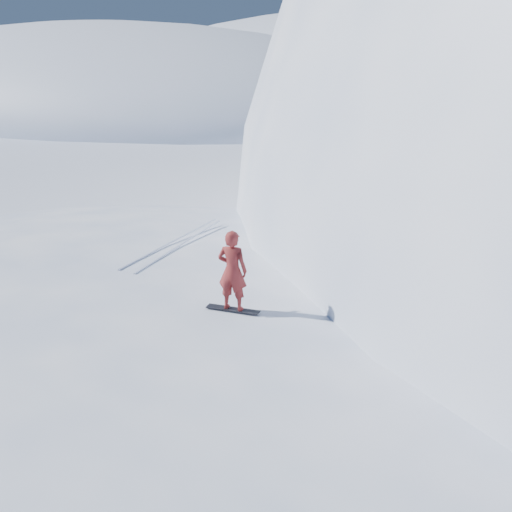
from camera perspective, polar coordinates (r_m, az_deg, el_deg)
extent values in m
plane|color=white|center=(15.95, -16.92, -12.71)|extent=(400.00, 400.00, 0.00)
ellipsoid|color=white|center=(17.06, -6.88, -9.72)|extent=(36.00, 28.00, 4.80)
ellipsoid|color=white|center=(106.16, -16.11, 14.01)|extent=(120.00, 70.00, 28.00)
ellipsoid|color=white|center=(128.92, 11.29, 15.16)|extent=(140.00, 90.00, 36.00)
ellipsoid|color=white|center=(20.88, -7.73, -4.15)|extent=(7.00, 6.30, 1.00)
ellipsoid|color=white|center=(15.17, 13.80, -14.18)|extent=(4.00, 3.60, 0.60)
cube|color=black|center=(13.97, -2.32, -5.34)|extent=(1.36, 0.61, 0.02)
imported|color=maroon|center=(13.58, -2.38, -1.47)|extent=(0.83, 0.66, 1.99)
ellipsoid|color=white|center=(77.13, -11.23, 12.71)|extent=(8.93, 7.14, 6.25)
cube|color=silver|center=(19.30, -8.28, 1.53)|extent=(1.13, 5.91, 0.04)
cube|color=silver|center=(19.02, -7.32, 1.31)|extent=(1.50, 5.84, 0.04)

